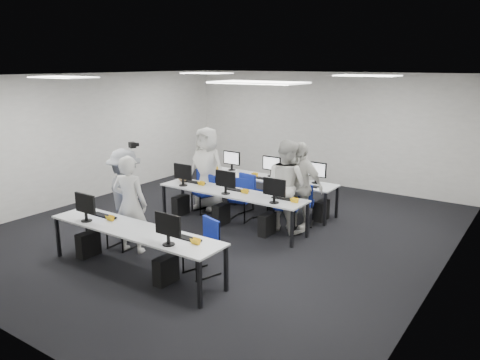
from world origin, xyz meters
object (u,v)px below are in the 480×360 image
Objects in this scene: chair_6 at (253,201)px; chair_7 at (303,211)px; student_2 at (207,168)px; desk_front at (134,232)px; student_0 at (130,204)px; student_3 at (299,186)px; chair_1 at (202,257)px; chair_5 at (209,194)px; student_1 at (287,186)px; photographer at (126,195)px; chair_3 at (241,207)px; desk_mid at (231,194)px; chair_4 at (287,215)px; chair_2 at (204,200)px; chair_0 at (124,233)px.

chair_6 is 1.19m from chair_7.
desk_front is at bearing -72.54° from student_2.
student_0 is at bearing -142.79° from chair_7.
chair_6 is at bearing 173.98° from student_3.
chair_1 is 1.01× the size of chair_5.
chair_6 is 0.52× the size of student_1.
student_1 reaches higher than chair_5.
photographer is at bearing 142.25° from desk_front.
student_0 is (-0.60, -2.51, 0.59)m from chair_3.
desk_mid is at bearing -33.43° from student_2.
photographer is (-2.07, 0.35, 0.59)m from chair_1.
chair_4 reaches higher than chair_3.
chair_4 is 0.61m from student_1.
chair_2 is 0.45× the size of student_2.
student_0 reaches higher than chair_7.
chair_0 is at bearing -87.52° from student_2.
desk_mid is 3.64× the size of chair_1.
chair_3 is at bearing -166.11° from student_3.
desk_front is at bearing -97.38° from chair_3.
chair_3 is 0.49× the size of student_0.
chair_2 is 1.09m from chair_6.
student_0 is 0.95× the size of student_1.
desk_mid is at bearing 90.00° from desk_front.
chair_0 is 2.42m from chair_2.
photographer is at bearing -105.54° from chair_6.
photographer is (-2.20, -2.17, 0.57)m from chair_4.
photographer reaches higher than chair_2.
chair_2 is 2.15m from student_1.
chair_2 is 0.97× the size of chair_3.
chair_1 is 1.70m from student_0.
chair_7 is at bearing 5.81° from chair_5.
chair_3 reaches higher than chair_2.
desk_front is at bearing 123.15° from student_0.
student_0 is (-1.73, -2.50, 0.56)m from chair_4.
photographer is (-2.17, -2.16, -0.04)m from student_1.
chair_5 is (-0.31, 2.88, 0.01)m from chair_0.
desk_front is 3.75m from chair_5.
chair_7 is at bearing -90.76° from student_1.
chair_5 is 0.93× the size of chair_6.
photographer is at bearing -72.24° from chair_2.
chair_4 is 1.07× the size of chair_5.
chair_7 is at bearing 39.92° from desk_mid.
desk_front is at bearing -90.00° from desk_mid.
chair_6 is 2.89m from photographer.
desk_front is 3.67× the size of chair_5.
chair_5 is at bearing -96.17° from student_0.
desk_mid is at bearing 61.63° from chair_0.
photographer is at bearing -171.34° from chair_1.
photographer reaches higher than student_0.
student_1 reaches higher than photographer.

